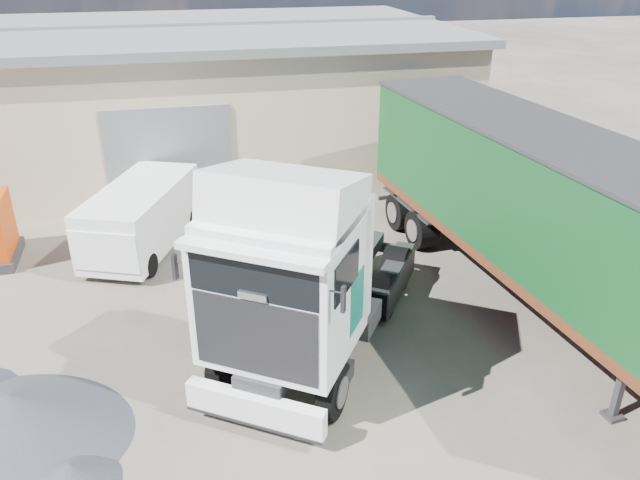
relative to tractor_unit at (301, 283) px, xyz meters
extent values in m
plane|color=#27241F|center=(-0.48, -0.95, -2.00)|extent=(120.00, 120.00, 0.00)
cube|color=#B3AB8A|center=(-6.48, 15.05, 0.50)|extent=(30.00, 12.00, 5.00)
cube|color=slate|center=(-6.48, 15.05, 3.15)|extent=(30.60, 12.60, 0.30)
cube|color=slate|center=(-2.48, 9.03, -0.20)|extent=(4.00, 0.08, 3.60)
cube|color=slate|center=(-6.48, 15.05, 3.35)|extent=(30.60, 0.40, 0.15)
cube|color=maroon|center=(11.02, 5.05, -0.75)|extent=(0.35, 26.00, 2.50)
cylinder|color=black|center=(-0.71, -1.07, -1.44)|extent=(2.81, 2.39, 1.13)
cylinder|color=black|center=(1.36, 2.03, -1.44)|extent=(2.85, 2.42, 1.13)
cylinder|color=black|center=(2.18, 3.27, -1.44)|extent=(2.85, 2.42, 1.13)
cube|color=#2D2D30|center=(0.71, 1.06, -1.04)|extent=(4.70, 6.39, 0.32)
cube|color=white|center=(-1.28, -1.91, -1.41)|extent=(2.41, 1.73, 0.59)
cube|color=white|center=(-0.51, -0.76, 0.42)|extent=(3.58, 3.52, 2.61)
cube|color=black|center=(-1.19, -1.78, 0.02)|extent=(1.99, 1.35, 1.49)
cube|color=black|center=(-1.18, -1.76, 1.20)|extent=(2.03, 1.37, 0.80)
cube|color=white|center=(-0.39, -0.58, 2.10)|extent=(3.35, 3.19, 1.31)
cube|color=#0D5E4E|center=(-1.38, 0.34, 0.13)|extent=(0.45, 0.67, 1.17)
cube|color=#0D5E4E|center=(0.84, -1.15, 0.13)|extent=(0.45, 0.67, 1.17)
cylinder|color=#2D2D30|center=(1.47, 2.21, -0.82)|extent=(1.63, 1.63, 0.13)
cube|color=#2D2D30|center=(5.45, -3.04, -1.40)|extent=(0.36, 0.36, 1.20)
cylinder|color=black|center=(5.64, 5.60, -1.42)|extent=(2.88, 1.41, 1.16)
cube|color=#2D2D30|center=(6.05, 1.19, -1.02)|extent=(2.09, 13.14, 0.38)
cube|color=#562A13|center=(6.05, 1.19, -0.66)|extent=(3.94, 13.32, 0.26)
cube|color=black|center=(6.05, 1.19, 0.90)|extent=(3.94, 13.32, 2.84)
cube|color=#2D2D30|center=(6.05, 1.19, 2.34)|extent=(4.01, 13.39, 0.09)
cylinder|color=black|center=(-4.04, 5.10, -1.67)|extent=(2.04, 1.35, 0.66)
cylinder|color=black|center=(-2.81, 8.08, -1.67)|extent=(2.04, 1.35, 0.66)
cube|color=white|center=(-3.43, 6.59, -0.94)|extent=(3.54, 5.00, 1.71)
cube|color=white|center=(-4.16, 4.83, -1.00)|extent=(2.07, 1.55, 1.11)
cube|color=black|center=(-4.08, 5.01, -0.44)|extent=(1.66, 0.75, 0.60)
cone|color=black|center=(-5.59, -0.90, -1.54)|extent=(5.78, 5.78, 0.91)
cone|color=black|center=(-4.46, -2.40, -1.77)|extent=(2.17, 2.17, 0.46)
camera|label=1|loc=(-2.14, -10.84, 6.27)|focal=35.00mm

